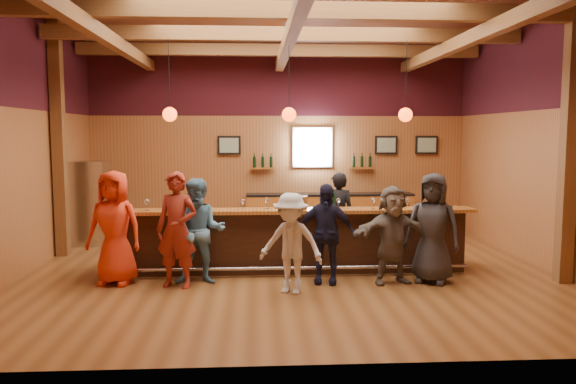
% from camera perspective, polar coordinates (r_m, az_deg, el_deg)
% --- Properties ---
extents(room, '(9.04, 9.00, 4.52)m').
position_cam_1_polar(room, '(9.67, 0.08, 10.90)').
color(room, brown).
rests_on(room, ground).
extents(bar_counter, '(6.30, 1.07, 1.11)m').
position_cam_1_polar(bar_counter, '(9.90, 0.15, -4.86)').
color(bar_counter, black).
rests_on(bar_counter, ground).
extents(back_bar_cabinet, '(4.00, 0.52, 0.95)m').
position_cam_1_polar(back_bar_cabinet, '(13.53, 4.24, -2.14)').
color(back_bar_cabinet, '#99511B').
rests_on(back_bar_cabinet, ground).
extents(window, '(0.95, 0.09, 0.95)m').
position_cam_1_polar(window, '(13.58, 2.49, 4.57)').
color(window, silver).
rests_on(window, room).
extents(framed_pictures, '(5.35, 0.05, 0.45)m').
position_cam_1_polar(framed_pictures, '(13.68, 6.12, 4.76)').
color(framed_pictures, black).
rests_on(framed_pictures, room).
extents(wine_shelves, '(3.00, 0.18, 0.30)m').
position_cam_1_polar(wine_shelves, '(13.53, 2.51, 2.74)').
color(wine_shelves, '#99511B').
rests_on(wine_shelves, room).
extents(pendant_lights, '(4.24, 0.24, 1.37)m').
position_cam_1_polar(pendant_lights, '(9.58, 0.10, 7.91)').
color(pendant_lights, black).
rests_on(pendant_lights, room).
extents(stainless_fridge, '(0.70, 0.70, 1.80)m').
position_cam_1_polar(stainless_fridge, '(12.75, -19.36, -1.04)').
color(stainless_fridge, silver).
rests_on(stainless_fridge, ground).
extents(customer_orange, '(0.97, 0.73, 1.81)m').
position_cam_1_polar(customer_orange, '(9.27, -17.21, -3.48)').
color(customer_orange, red).
rests_on(customer_orange, ground).
extents(customer_redvest, '(0.75, 0.60, 1.81)m').
position_cam_1_polar(customer_redvest, '(8.84, -11.23, -3.78)').
color(customer_redvest, maroon).
rests_on(customer_redvest, ground).
extents(customer_denim, '(0.82, 0.64, 1.68)m').
position_cam_1_polar(customer_denim, '(8.99, -8.95, -3.98)').
color(customer_denim, teal).
rests_on(customer_denim, ground).
extents(customer_white, '(1.11, 0.89, 1.51)m').
position_cam_1_polar(customer_white, '(8.38, 0.31, -5.23)').
color(customer_white, beige).
rests_on(customer_white, ground).
extents(customer_navy, '(1.00, 0.58, 1.60)m').
position_cam_1_polar(customer_navy, '(8.95, 3.81, -4.24)').
color(customer_navy, black).
rests_on(customer_navy, ground).
extents(customer_brown, '(1.51, 0.73, 1.57)m').
position_cam_1_polar(customer_brown, '(9.07, 10.58, -4.30)').
color(customer_brown, '#60574D').
rests_on(customer_brown, ground).
extents(customer_dark, '(1.02, 0.90, 1.76)m').
position_cam_1_polar(customer_dark, '(9.24, 14.47, -3.57)').
color(customer_dark, '#2A2A2C').
rests_on(customer_dark, ground).
extents(bartender, '(0.66, 0.49, 1.66)m').
position_cam_1_polar(bartender, '(10.72, 5.13, -2.39)').
color(bartender, black).
rests_on(bartender, ground).
extents(ice_bucket, '(0.20, 0.20, 0.22)m').
position_cam_1_polar(ice_bucket, '(9.48, 1.37, -1.08)').
color(ice_bucket, brown).
rests_on(ice_bucket, bar_counter).
extents(bottle_a, '(0.07, 0.07, 0.31)m').
position_cam_1_polar(bottle_a, '(9.66, 4.12, -0.89)').
color(bottle_a, black).
rests_on(bottle_a, bar_counter).
extents(bottle_b, '(0.07, 0.07, 0.32)m').
position_cam_1_polar(bottle_b, '(9.70, 4.63, -0.85)').
color(bottle_b, black).
rests_on(bottle_b, bar_counter).
extents(glass_a, '(0.09, 0.09, 0.19)m').
position_cam_1_polar(glass_a, '(9.57, -14.13, -1.02)').
color(glass_a, silver).
rests_on(glass_a, bar_counter).
extents(glass_b, '(0.08, 0.08, 0.19)m').
position_cam_1_polar(glass_b, '(9.61, -12.11, -0.98)').
color(glass_b, silver).
rests_on(glass_b, bar_counter).
extents(glass_c, '(0.08, 0.08, 0.18)m').
position_cam_1_polar(glass_c, '(9.48, -9.34, -1.06)').
color(glass_c, silver).
rests_on(glass_c, bar_counter).
extents(glass_d, '(0.08, 0.08, 0.17)m').
position_cam_1_polar(glass_d, '(9.47, -4.57, -1.02)').
color(glass_d, silver).
rests_on(glass_d, bar_counter).
extents(glass_e, '(0.09, 0.09, 0.19)m').
position_cam_1_polar(glass_e, '(9.51, -2.17, -0.89)').
color(glass_e, silver).
rests_on(glass_e, bar_counter).
extents(glass_f, '(0.08, 0.08, 0.18)m').
position_cam_1_polar(glass_f, '(9.56, 5.15, -0.93)').
color(glass_f, silver).
rests_on(glass_f, bar_counter).
extents(glass_g, '(0.08, 0.08, 0.19)m').
position_cam_1_polar(glass_g, '(9.62, 8.65, -0.90)').
color(glass_g, silver).
rests_on(glass_g, bar_counter).
extents(glass_h, '(0.07, 0.07, 0.17)m').
position_cam_1_polar(glass_h, '(9.85, 12.03, -0.89)').
color(glass_h, silver).
rests_on(glass_h, bar_counter).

